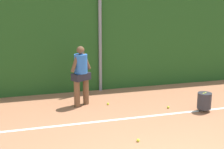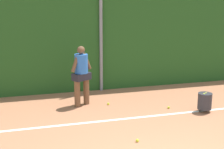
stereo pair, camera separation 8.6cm
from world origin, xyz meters
name	(u,v)px [view 2 (the right image)]	position (x,y,z in m)	size (l,w,h in m)	color
ground_plane	(147,142)	(0.00, 1.71, 0.00)	(30.99, 30.99, 0.00)	#B2704C
hedge_fence_backdrop	(100,41)	(0.00, 5.83, 1.55)	(20.14, 0.25, 3.10)	#23511E
fence_post_center	(101,37)	(0.00, 5.65, 1.71)	(0.10, 0.10, 3.41)	gray
court_baseline_paint	(126,119)	(0.00, 3.08, 0.00)	(14.72, 0.10, 0.01)	white
player_backcourt_far	(81,73)	(-0.86, 4.38, 0.92)	(0.62, 0.48, 1.64)	brown
ball_hopper	(205,101)	(2.11, 3.01, 0.29)	(0.36, 0.36, 0.51)	#2D2D33
tennis_ball_1	(169,107)	(1.32, 3.48, 0.03)	(0.07, 0.07, 0.07)	#CCDB33
tennis_ball_3	(137,140)	(-0.19, 1.77, 0.03)	(0.07, 0.07, 0.07)	#CCDB33
tennis_ball_6	(108,104)	(-0.16, 4.21, 0.03)	(0.07, 0.07, 0.07)	#CCDB33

